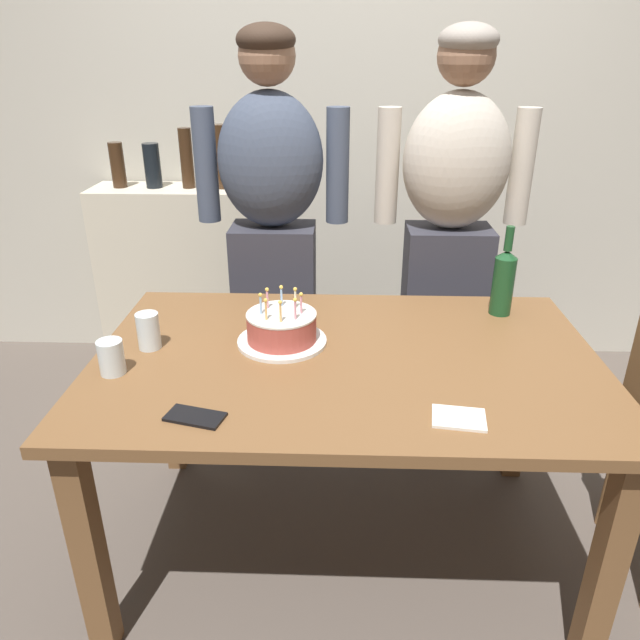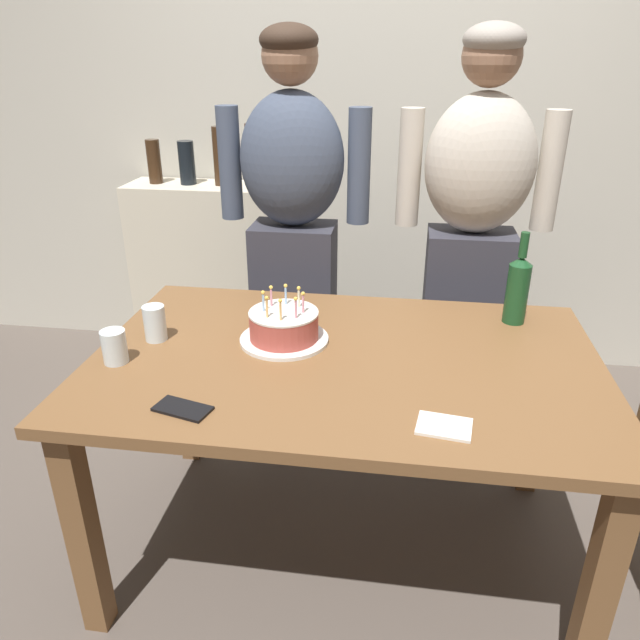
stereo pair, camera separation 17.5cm
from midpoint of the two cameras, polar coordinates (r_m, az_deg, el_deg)
name	(u,v)px [view 1 (the left image)]	position (r m, az deg, el deg)	size (l,w,h in m)	color
ground_plane	(342,542)	(2.21, -0.25, -20.67)	(10.00, 10.00, 0.00)	#564C44
back_wall	(347,110)	(3.12, 0.90, 19.57)	(5.20, 0.10, 2.60)	beige
dining_table	(346,383)	(1.81, -0.28, -6.17)	(1.50, 0.96, 0.74)	brown
birthday_cake	(282,329)	(1.83, -6.45, -0.94)	(0.28, 0.28, 0.17)	white
water_glass_near	(148,331)	(1.88, -18.77, -1.06)	(0.07, 0.07, 0.11)	silver
water_glass_far	(111,357)	(1.78, -22.15, -3.40)	(0.07, 0.07, 0.10)	silver
wine_bottle	(504,280)	(2.07, 14.95, 3.65)	(0.07, 0.07, 0.31)	#194723
cell_phone	(195,417)	(1.53, -15.22, -9.07)	(0.14, 0.07, 0.01)	black
napkin_stack	(459,418)	(1.49, 9.93, -9.38)	(0.13, 0.10, 0.01)	white
person_man_bearded	(273,237)	(2.45, -6.60, 7.90)	(0.61, 0.27, 1.66)	#33333D
person_woman_cardigan	(449,239)	(2.45, 10.33, 7.66)	(0.61, 0.27, 1.66)	#33333D
shelf_cabinet	(181,276)	(3.22, -14.74, 4.08)	(0.80, 0.30, 1.25)	beige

